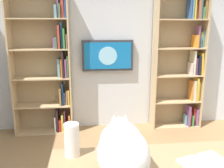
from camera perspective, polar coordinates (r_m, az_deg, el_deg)
The scene contains 7 objects.
wall_back at distance 3.99m, azimuth -0.36°, elevation 8.76°, with size 4.52×0.06×2.70m, color silver.
bookshelf_left at distance 4.15m, azimuth 16.48°, elevation 4.92°, with size 0.82×0.28×2.22m.
bookshelf_right at distance 3.88m, azimuth -14.69°, elevation 4.06°, with size 0.89×0.28×2.23m.
wall_mounted_tv at distance 3.91m, azimuth -1.02°, elevation 6.70°, with size 0.82×0.07×0.49m.
cat at distance 1.59m, azimuth 2.44°, elevation -15.03°, with size 0.33×0.59×0.36m.
open_binder at distance 1.89m, azimuth 20.98°, elevation -16.85°, with size 0.38×0.30×0.02m.
paper_towel_roll at distance 1.85m, azimuth -9.42°, elevation -12.81°, with size 0.11×0.11×0.25m, color white.
Camera 1 is at (0.41, 1.72, 1.69)m, focal length 38.93 mm.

